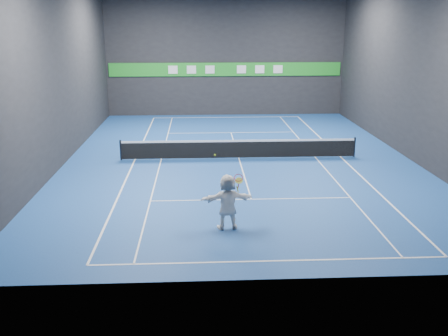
{
  "coord_description": "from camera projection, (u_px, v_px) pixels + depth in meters",
  "views": [
    {
      "loc": [
        -2.1,
        -25.51,
        6.96
      ],
      "look_at": [
        -1.15,
        -6.9,
        1.5
      ],
      "focal_mm": 40.0,
      "sensor_mm": 36.0,
      "label": 1
    }
  ],
  "objects": [
    {
      "name": "ground",
      "position": [
        239.0,
        158.0,
        26.51
      ],
      "size": [
        26.0,
        26.0,
        0.0
      ],
      "primitive_type": "plane",
      "color": "navy",
      "rests_on": "ground"
    },
    {
      "name": "wall_back",
      "position": [
        226.0,
        56.0,
        37.7
      ],
      "size": [
        18.0,
        0.1,
        9.0
      ],
      "primitive_type": "cube",
      "color": "black",
      "rests_on": "ground"
    },
    {
      "name": "wall_front",
      "position": [
        281.0,
        122.0,
        12.78
      ],
      "size": [
        18.0,
        0.1,
        9.0
      ],
      "primitive_type": "cube",
      "color": "black",
      "rests_on": "ground"
    },
    {
      "name": "wall_left",
      "position": [
        59.0,
        74.0,
        24.8
      ],
      "size": [
        0.1,
        26.0,
        9.0
      ],
      "primitive_type": "cube",
      "color": "black",
      "rests_on": "ground"
    },
    {
      "name": "wall_right",
      "position": [
        414.0,
        72.0,
        25.68
      ],
      "size": [
        0.1,
        26.0,
        9.0
      ],
      "primitive_type": "cube",
      "color": "black",
      "rests_on": "ground"
    },
    {
      "name": "baseline_near",
      "position": [
        270.0,
        261.0,
        15.11
      ],
      "size": [
        10.98,
        0.08,
        0.01
      ],
      "primitive_type": "cube",
      "color": "white",
      "rests_on": "ground"
    },
    {
      "name": "baseline_far",
      "position": [
        226.0,
        117.0,
        37.9
      ],
      "size": [
        10.98,
        0.08,
        0.01
      ],
      "primitive_type": "cube",
      "color": "white",
      "rests_on": "ground"
    },
    {
      "name": "sideline_doubles_left",
      "position": [
        135.0,
        160.0,
        26.24
      ],
      "size": [
        0.08,
        23.78,
        0.01
      ],
      "primitive_type": "cube",
      "color": "white",
      "rests_on": "ground"
    },
    {
      "name": "sideline_doubles_right",
      "position": [
        341.0,
        157.0,
        26.78
      ],
      "size": [
        0.08,
        23.78,
        0.01
      ],
      "primitive_type": "cube",
      "color": "white",
      "rests_on": "ground"
    },
    {
      "name": "sideline_singles_left",
      "position": [
        161.0,
        159.0,
        26.3
      ],
      "size": [
        0.06,
        23.78,
        0.01
      ],
      "primitive_type": "cube",
      "color": "white",
      "rests_on": "ground"
    },
    {
      "name": "sideline_singles_right",
      "position": [
        315.0,
        157.0,
        26.71
      ],
      "size": [
        0.06,
        23.78,
        0.01
      ],
      "primitive_type": "cube",
      "color": "white",
      "rests_on": "ground"
    },
    {
      "name": "service_line_near",
      "position": [
        251.0,
        199.0,
        20.37
      ],
      "size": [
        8.23,
        0.06,
        0.01
      ],
      "primitive_type": "cube",
      "color": "white",
      "rests_on": "ground"
    },
    {
      "name": "service_line_far",
      "position": [
        231.0,
        133.0,
        32.64
      ],
      "size": [
        8.23,
        0.06,
        0.01
      ],
      "primitive_type": "cube",
      "color": "white",
      "rests_on": "ground"
    },
    {
      "name": "center_service_line",
      "position": [
        239.0,
        158.0,
        26.51
      ],
      "size": [
        0.06,
        12.8,
        0.01
      ],
      "primitive_type": "cube",
      "color": "white",
      "rests_on": "ground"
    },
    {
      "name": "player",
      "position": [
        228.0,
        202.0,
        17.26
      ],
      "size": [
        1.88,
        0.79,
        1.97
      ],
      "primitive_type": "imported",
      "rotation": [
        0.0,
        0.0,
        3.26
      ],
      "color": "white",
      "rests_on": "ground"
    },
    {
      "name": "tennis_ball",
      "position": [
        215.0,
        155.0,
        16.93
      ],
      "size": [
        0.07,
        0.07,
        0.07
      ],
      "primitive_type": "sphere",
      "color": "#DAEF27",
      "rests_on": "player"
    },
    {
      "name": "tennis_net",
      "position": [
        239.0,
        148.0,
        26.36
      ],
      "size": [
        12.5,
        0.1,
        1.07
      ],
      "color": "black",
      "rests_on": "ground"
    },
    {
      "name": "sponsor_banner",
      "position": [
        226.0,
        69.0,
        37.92
      ],
      "size": [
        17.64,
        0.11,
        1.0
      ],
      "color": "green",
      "rests_on": "wall_back"
    },
    {
      "name": "tennis_racket",
      "position": [
        238.0,
        180.0,
        17.1
      ],
      "size": [
        0.43,
        0.34,
        0.68
      ],
      "color": "red",
      "rests_on": "player"
    }
  ]
}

